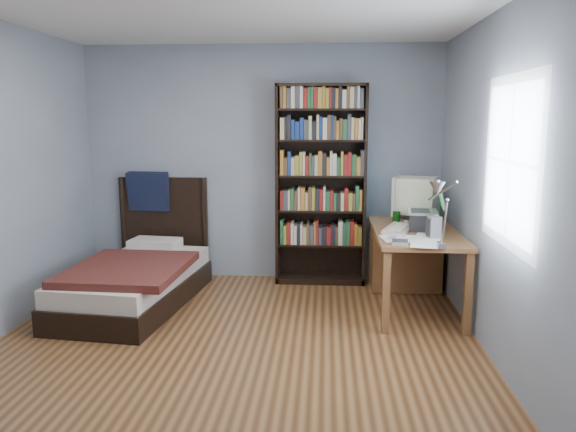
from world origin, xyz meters
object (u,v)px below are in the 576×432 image
object	(u,v)px
soda_can	(396,217)
laptop	(424,217)
crt_monitor	(414,196)
keyboard	(398,229)
desk	(407,252)
speaker	(434,228)
bookshelf	(321,185)
desk_lamp	(438,195)
bed	(138,275)

from	to	relation	value
soda_can	laptop	bearing A→B (deg)	-50.83
crt_monitor	keyboard	world-z (taller)	crt_monitor
desk	crt_monitor	bearing A→B (deg)	0.66
speaker	bookshelf	bearing A→B (deg)	117.67
keyboard	soda_can	xyz separation A→B (m)	(0.02, 0.33, 0.05)
desk_lamp	speaker	distance (m)	0.81
keyboard	soda_can	distance (m)	0.34
desk_lamp	bookshelf	size ratio (longest dim) A/B	0.28
desk	bed	size ratio (longest dim) A/B	0.75
crt_monitor	keyboard	bearing A→B (deg)	-112.20
desk	laptop	distance (m)	0.62
desk_lamp	bookshelf	bearing A→B (deg)	114.83
desk_lamp	soda_can	xyz separation A→B (m)	(-0.12, 1.34, -0.40)
soda_can	bookshelf	bearing A→B (deg)	145.87
crt_monitor	bookshelf	bearing A→B (deg)	160.71
soda_can	bed	bearing A→B (deg)	-173.11
desk_lamp	keyboard	size ratio (longest dim) A/B	1.17
desk_lamp	speaker	world-z (taller)	desk_lamp
laptop	bookshelf	size ratio (longest dim) A/B	0.20
speaker	bookshelf	world-z (taller)	bookshelf
keyboard	speaker	xyz separation A→B (m)	(0.26, -0.30, 0.08)
crt_monitor	speaker	distance (m)	0.83
laptop	desk_lamp	distance (m)	1.13
soda_can	desk_lamp	bearing A→B (deg)	-84.88
crt_monitor	bookshelf	size ratio (longest dim) A/B	0.23
desk	keyboard	xyz separation A→B (m)	(-0.16, -0.51, 0.33)
laptop	keyboard	world-z (taller)	laptop
desk_lamp	keyboard	world-z (taller)	desk_lamp
laptop	keyboard	xyz separation A→B (m)	(-0.24, -0.06, -0.10)
desk_lamp	crt_monitor	bearing A→B (deg)	87.54
crt_monitor	bookshelf	distance (m)	0.97
speaker	crt_monitor	bearing A→B (deg)	80.82
soda_can	bed	distance (m)	2.53
desk	bookshelf	size ratio (longest dim) A/B	0.73
crt_monitor	desk_lamp	world-z (taller)	desk_lamp
desk	bed	bearing A→B (deg)	-169.72
laptop	desk_lamp	size ratio (longest dim) A/B	0.73
desk	desk_lamp	bearing A→B (deg)	-90.83
desk	speaker	bearing A→B (deg)	-83.22
bookshelf	speaker	bearing A→B (deg)	-49.42
keyboard	desk	bearing A→B (deg)	91.64
crt_monitor	bookshelf	world-z (taller)	bookshelf
keyboard	bed	bearing A→B (deg)	-161.33
speaker	laptop	bearing A→B (deg)	80.13
crt_monitor	bed	xyz separation A→B (m)	(-2.64, -0.47, -0.72)
desk_lamp	soda_can	distance (m)	1.41
laptop	bookshelf	world-z (taller)	bookshelf
laptop	keyboard	distance (m)	0.27
laptop	desk_lamp	world-z (taller)	desk_lamp
bed	soda_can	bearing A→B (deg)	6.89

